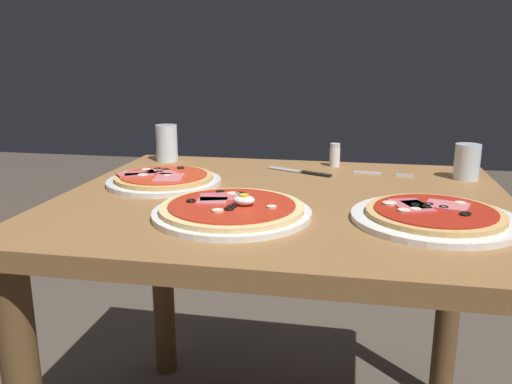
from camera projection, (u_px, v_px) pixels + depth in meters
dining_table at (283, 247)px, 1.24m from camera, size 1.02×0.86×0.74m
pizza_foreground at (232, 210)px, 1.06m from camera, size 0.32×0.32×0.05m
pizza_across_left at (434, 216)px, 1.02m from camera, size 0.32×0.32×0.03m
pizza_across_right at (164, 179)px, 1.32m from camera, size 0.28×0.28×0.03m
water_glass_near at (467, 164)px, 1.37m from camera, size 0.06×0.06×0.09m
water_glass_far at (167, 145)px, 1.60m from camera, size 0.06×0.06×0.11m
fork at (378, 174)px, 1.43m from camera, size 0.16×0.03×0.00m
knife at (303, 172)px, 1.44m from camera, size 0.18×0.10×0.01m
salt_shaker at (335, 155)px, 1.53m from camera, size 0.03×0.03×0.07m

